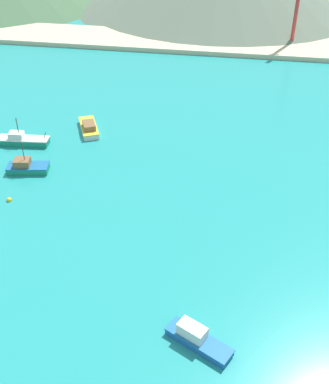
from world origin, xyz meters
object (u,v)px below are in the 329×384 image
(fishing_boat_2, at_px, (197,338))
(buoy_1, at_px, (9,200))
(fishing_boat_8, at_px, (27,167))
(fishing_boat_4, at_px, (23,140))
(fishing_boat_6, at_px, (89,127))

(fishing_boat_2, height_order, buoy_1, fishing_boat_2)
(fishing_boat_2, xyz_separation_m, fishing_boat_8, (-32.50, 30.15, 0.02))
(buoy_1, bearing_deg, fishing_boat_8, 93.65)
(buoy_1, bearing_deg, fishing_boat_4, 106.43)
(fishing_boat_2, distance_m, fishing_boat_8, 44.33)
(fishing_boat_6, bearing_deg, fishing_boat_4, -146.44)
(fishing_boat_4, relative_size, fishing_boat_8, 1.31)
(fishing_boat_2, relative_size, buoy_1, 9.68)
(fishing_boat_4, height_order, buoy_1, fishing_boat_4)
(fishing_boat_4, bearing_deg, fishing_boat_2, -46.38)
(fishing_boat_8, bearing_deg, fishing_boat_6, 68.90)
(fishing_boat_6, bearing_deg, buoy_1, -102.84)
(fishing_boat_4, bearing_deg, buoy_1, -73.57)
(fishing_boat_6, height_order, buoy_1, fishing_boat_6)
(fishing_boat_2, relative_size, fishing_boat_6, 0.90)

